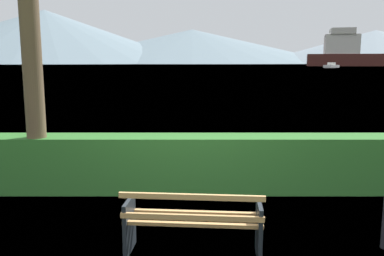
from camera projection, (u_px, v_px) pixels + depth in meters
ground_plane at (193, 252)px, 5.07m from camera, size 1400.00×1400.00×0.00m
water_surface at (191, 65)px, 307.22m from camera, size 620.00×620.00×0.00m
park_bench at (192, 222)px, 4.94m from camera, size 1.73×0.71×0.87m
hedge_row at (192, 163)px, 7.44m from camera, size 9.46×0.69×1.03m
tender_far at (331, 66)px, 159.22m from camera, size 7.92×8.34×2.12m
distant_hills at (150, 42)px, 557.85m from camera, size 794.99×469.71×70.65m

